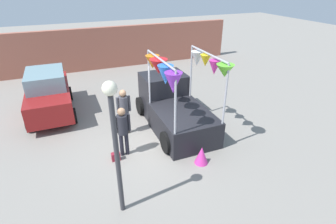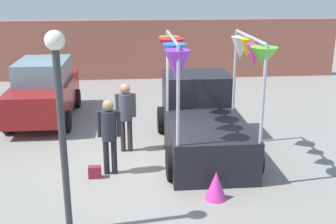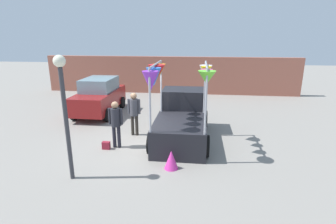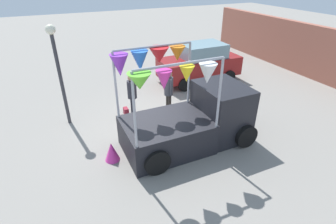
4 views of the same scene
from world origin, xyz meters
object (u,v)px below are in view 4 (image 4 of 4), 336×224
at_px(person_vendor, 169,89).
at_px(handbag, 126,111).
at_px(vendor_truck, 194,116).
at_px(parked_car, 200,63).
at_px(folded_kite_bundle_magenta, 112,152).
at_px(person_customer, 132,92).
at_px(street_lamp, 57,62).

height_order(person_vendor, handbag, person_vendor).
bearing_deg(handbag, vendor_truck, 29.46).
relative_size(parked_car, handbag, 14.29).
distance_m(person_vendor, handbag, 1.93).
height_order(parked_car, person_vendor, parked_car).
distance_m(vendor_truck, folded_kite_bundle_magenta, 2.75).
bearing_deg(handbag, person_vendor, 64.93).
relative_size(vendor_truck, folded_kite_bundle_magenta, 6.92).
bearing_deg(folded_kite_bundle_magenta, person_customer, 147.72).
height_order(vendor_truck, parked_car, vendor_truck).
bearing_deg(folded_kite_bundle_magenta, vendor_truck, 87.36).
relative_size(person_vendor, folded_kite_bundle_magenta, 3.01).
relative_size(vendor_truck, handbag, 14.83).
xyz_separation_m(handbag, folded_kite_bundle_magenta, (2.53, -1.18, 0.16)).
bearing_deg(handbag, folded_kite_bundle_magenta, -24.95).
bearing_deg(street_lamp, folded_kite_bundle_magenta, 18.11).
distance_m(handbag, folded_kite_bundle_magenta, 2.79).
relative_size(parked_car, person_vendor, 2.22).
height_order(parked_car, handbag, parked_car).
bearing_deg(vendor_truck, parked_car, 147.21).
xyz_separation_m(vendor_truck, street_lamp, (-2.93, -3.59, 1.42)).
bearing_deg(person_vendor, street_lamp, -105.30).
height_order(person_customer, folded_kite_bundle_magenta, person_customer).
xyz_separation_m(vendor_truck, folded_kite_bundle_magenta, (-0.12, -2.67, -0.63)).
relative_size(street_lamp, folded_kite_bundle_magenta, 5.90).
distance_m(person_vendor, street_lamp, 3.94).
height_order(street_lamp, folded_kite_bundle_magenta, street_lamp).
bearing_deg(handbag, person_customer, 29.74).
bearing_deg(folded_kite_bundle_magenta, person_vendor, 124.07).
relative_size(vendor_truck, street_lamp, 1.17).
xyz_separation_m(vendor_truck, person_customer, (-2.30, -1.30, 0.14)).
bearing_deg(person_vendor, handbag, -115.07).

